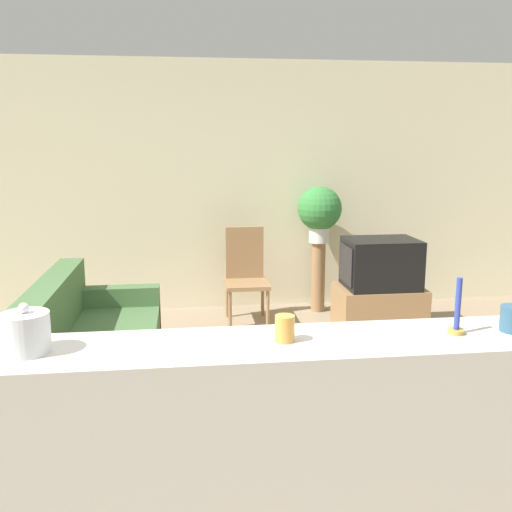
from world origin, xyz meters
The scene contains 12 objects.
ground_plane centered at (0.00, 0.00, 0.00)m, with size 14.00×14.00×0.00m, color gray.
wall_back centered at (0.00, 3.43, 1.35)m, with size 9.00×0.06×2.70m.
couch centered at (-0.94, 1.27, 0.30)m, with size 0.84×1.73×0.85m.
tv_stand centered at (1.65, 2.38, 0.22)m, with size 0.83×0.56×0.44m.
television centered at (1.64, 2.38, 0.68)m, with size 0.70×0.53×0.48m.
wooden_chair centered at (0.38, 2.89, 0.51)m, with size 0.44×0.44×0.97m.
plant_stand centered at (1.20, 3.10, 0.38)m, with size 0.15×0.15×0.77m.
potted_plant centered at (1.20, 3.10, 1.12)m, with size 0.47×0.47×0.60m.
foreground_counter centered at (0.00, -0.67, 0.52)m, with size 2.93×0.44×1.04m.
decorative_bowl centered at (-0.85, -0.67, 1.12)m, with size 0.18×0.18×0.20m.
candle_jar centered at (0.16, -0.67, 1.09)m, with size 0.08×0.08×0.11m.
candlestick centered at (0.89, -0.67, 1.11)m, with size 0.07×0.07×0.24m.
Camera 1 is at (-0.24, -2.84, 1.83)m, focal length 40.00 mm.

